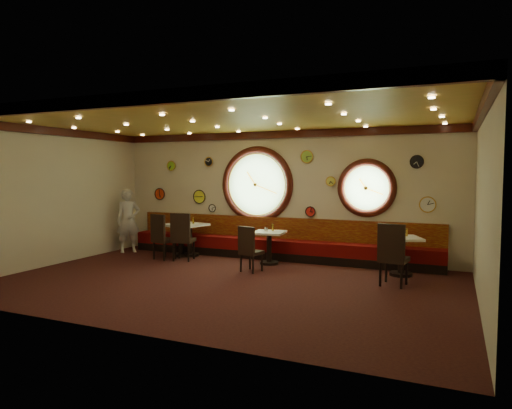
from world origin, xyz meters
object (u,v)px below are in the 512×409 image
(chair_b, at_px, (182,234))
(condiment_d_salt, at_px, (397,234))
(condiment_c_salt, at_px, (265,229))
(condiment_c_bottle, at_px, (273,227))
(condiment_a_salt, at_px, (181,222))
(table_d, at_px, (401,251))
(table_a, at_px, (181,236))
(condiment_a_pepper, at_px, (180,223))
(condiment_b_bottle, at_px, (193,221))
(waiter, at_px, (128,221))
(condiment_d_pepper, at_px, (402,235))
(condiment_b_pepper, at_px, (190,222))
(condiment_d_bottle, at_px, (407,232))
(table_c, at_px, (269,243))
(table_b, at_px, (190,236))
(chair_a, at_px, (161,234))
(chair_c, at_px, (249,246))
(chair_d, at_px, (393,251))
(condiment_c_pepper, at_px, (267,230))
(condiment_a_bottle, at_px, (187,221))
(condiment_b_salt, at_px, (190,222))

(chair_b, bearing_deg, condiment_d_salt, -4.75)
(condiment_c_salt, bearing_deg, condiment_c_bottle, 35.65)
(condiment_a_salt, distance_m, condiment_d_salt, 5.43)
(chair_b, bearing_deg, table_d, -6.04)
(table_a, height_order, condiment_a_pepper, condiment_a_pepper)
(condiment_b_bottle, bearing_deg, waiter, -173.33)
(table_d, bearing_deg, condiment_a_pepper, -179.93)
(table_a, bearing_deg, condiment_d_pepper, -1.60)
(condiment_a_pepper, xyz_separation_m, condiment_b_pepper, (0.21, 0.13, 0.01))
(table_d, relative_size, condiment_c_bottle, 5.77)
(condiment_d_pepper, xyz_separation_m, condiment_d_bottle, (0.06, 0.21, 0.03))
(table_c, bearing_deg, table_b, 175.61)
(chair_a, height_order, chair_c, chair_a)
(condiment_d_salt, xyz_separation_m, condiment_b_pepper, (-5.13, 0.02, 0.02))
(condiment_a_salt, bearing_deg, chair_b, -56.19)
(condiment_a_salt, bearing_deg, table_d, -1.90)
(chair_d, height_order, condiment_c_pepper, chair_d)
(table_d, distance_m, condiment_a_pepper, 5.45)
(table_b, bearing_deg, condiment_b_pepper, -51.71)
(table_b, distance_m, condiment_a_pepper, 0.43)
(condiment_c_salt, relative_size, condiment_a_pepper, 1.13)
(chair_d, relative_size, condiment_b_pepper, 8.25)
(condiment_d_pepper, xyz_separation_m, condiment_a_bottle, (-5.35, 0.20, 0.05))
(condiment_a_salt, relative_size, condiment_a_pepper, 1.08)
(condiment_c_pepper, height_order, condiment_d_bottle, condiment_d_bottle)
(condiment_d_bottle, bearing_deg, condiment_a_bottle, -179.85)
(condiment_c_salt, relative_size, condiment_b_pepper, 1.07)
(condiment_d_pepper, distance_m, condiment_b_bottle, 5.22)
(chair_b, bearing_deg, condiment_b_pepper, 92.30)
(condiment_c_salt, bearing_deg, chair_b, -165.46)
(condiment_b_bottle, bearing_deg, table_c, -5.50)
(table_c, relative_size, condiment_a_pepper, 9.05)
(condiment_b_salt, distance_m, condiment_b_bottle, 0.13)
(table_b, distance_m, condiment_d_pepper, 5.32)
(table_d, distance_m, condiment_c_bottle, 2.97)
(condiment_a_bottle, bearing_deg, chair_d, -12.55)
(chair_b, distance_m, condiment_a_pepper, 0.64)
(condiment_a_salt, relative_size, condiment_c_pepper, 0.99)
(condiment_c_salt, distance_m, condiment_d_salt, 3.00)
(condiment_b_salt, distance_m, condiment_d_salt, 5.22)
(waiter, bearing_deg, condiment_b_bottle, -41.95)
(condiment_b_pepper, height_order, waiter, waiter)
(condiment_c_bottle, bearing_deg, chair_d, -22.15)
(waiter, bearing_deg, condiment_b_pepper, -44.91)
(table_a, distance_m, table_c, 2.49)
(table_d, xyz_separation_m, condiment_d_bottle, (0.09, 0.15, 0.38))
(condiment_d_pepper, bearing_deg, waiter, 179.45)
(table_b, xyz_separation_m, condiment_b_bottle, (0.09, 0.04, 0.39))
(chair_a, height_order, condiment_a_pepper, chair_a)
(table_c, distance_m, condiment_d_pepper, 3.04)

